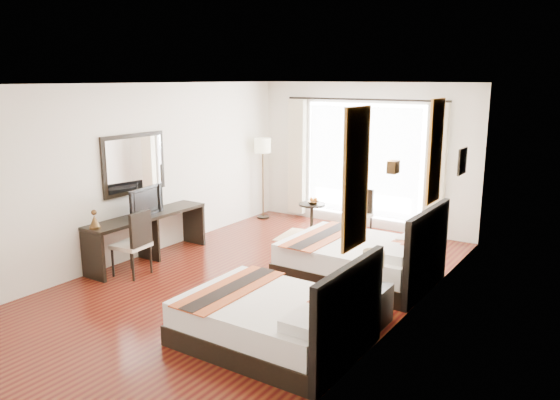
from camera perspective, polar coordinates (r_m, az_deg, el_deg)
The scene contains 28 objects.
floor at distance 7.91m, azimuth -3.20°, elevation -8.74°, with size 4.50×7.50×0.01m, color #3E0D0B.
ceiling at distance 7.37m, azimuth -3.47°, elevation 11.94°, with size 4.50×7.50×0.02m, color white.
wall_headboard at distance 6.45m, azimuth 12.87°, elevation -0.91°, with size 0.01×7.50×2.80m, color silver.
wall_desk at distance 9.02m, azimuth -14.86°, elevation 2.79°, with size 0.01×7.50×2.80m, color silver.
wall_window at distance 10.71m, azimuth 8.76°, elevation 4.58°, with size 4.50×0.01×2.80m, color silver.
window_glass at distance 10.71m, azimuth 8.71°, elevation 4.04°, with size 2.40×0.02×2.20m, color white.
sheer_curtain at distance 10.65m, azimuth 8.58°, elevation 4.00°, with size 2.30×0.02×2.10m, color white.
drape_left at distance 11.30m, azimuth 1.79°, elevation 4.52°, with size 0.35×0.14×2.35m, color #BCB692.
drape_right at distance 10.10m, azimuth 15.95°, elevation 3.07°, with size 0.35×0.14×2.35m, color #BCB692.
art_panel_near at distance 5.18m, azimuth 7.94°, elevation 2.20°, with size 0.03×0.50×1.35m, color #9A4516.
art_panel_far at distance 7.35m, azimuth 15.93°, elevation 4.91°, with size 0.03×0.50×1.35m, color #9A4516.
wall_sconce at distance 6.13m, azimuth 11.75°, elevation 3.39°, with size 0.10×0.14×0.14m, color #473219.
mirror_frame at distance 8.95m, azimuth -15.00°, elevation 3.69°, with size 0.04×1.25×0.95m, color black.
mirror_glass at distance 8.93m, azimuth -14.89°, elevation 3.68°, with size 0.01×1.12×0.82m, color white.
bed_near at distance 6.12m, azimuth -0.37°, elevation -12.40°, with size 1.95×1.52×1.10m.
bed_far at distance 8.06m, azimuth 8.60°, elevation -6.10°, with size 2.09×1.63×1.18m.
nightstand at distance 6.68m, azimuth 9.38°, elevation -10.82°, with size 0.40×0.49×0.47m, color black.
table_lamp at distance 6.53m, azimuth 9.73°, elevation -6.33°, with size 0.25×0.25×0.40m.
vase at distance 6.46m, azimuth 9.44°, elevation -8.51°, with size 0.13×0.13×0.13m, color black.
console_desk at distance 9.03m, azimuth -13.60°, elevation -3.78°, with size 0.50×2.20×0.76m, color black.
television at distance 8.80m, azimuth -14.20°, elevation -0.13°, with size 0.81×0.11×0.47m, color black.
bronze_figurine at distance 8.28m, azimuth -18.81°, elevation -2.02°, with size 0.16×0.16×0.24m, color #473219, non-canonical shape.
desk_chair at distance 8.41m, azimuth -15.13°, elevation -5.64°, with size 0.51×0.51×0.99m.
floor_lamp at distance 11.21m, azimuth -1.82°, elevation 5.17°, with size 0.34×0.34×1.68m.
side_table at distance 10.31m, azimuth 3.33°, elevation -1.92°, with size 0.50×0.50×0.57m, color black.
fruit_bowl at distance 10.21m, azimuth 3.48°, elevation -0.27°, with size 0.21×0.21×0.05m, color #422D17.
window_chair at distance 10.11m, azimuth 8.18°, elevation -2.41°, with size 0.44×0.44×0.90m.
jute_rug at distance 10.03m, azimuth 3.78°, elevation -4.01°, with size 1.34×0.91×0.01m, color tan.
Camera 1 is at (4.41, -5.90, 2.88)m, focal length 35.00 mm.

